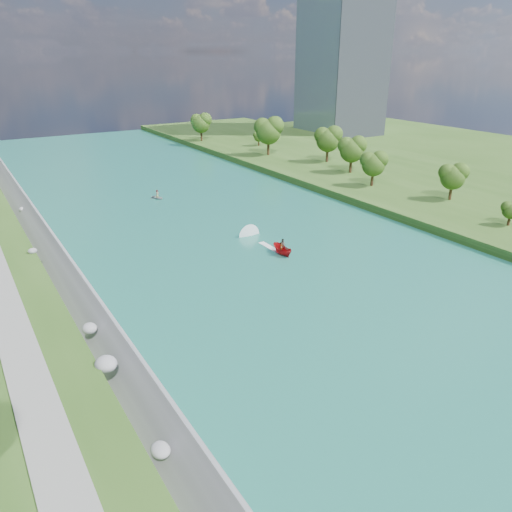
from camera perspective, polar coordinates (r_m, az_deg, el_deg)
ground at (r=59.26m, az=7.74°, el=-4.39°), size 260.00×260.00×0.00m
river_water at (r=74.35m, az=-1.96°, el=1.52°), size 55.00×240.00×0.10m
berm_east at (r=106.47m, az=22.00°, el=6.74°), size 44.00×240.00×1.50m
riprap_bank at (r=65.13m, az=-21.76°, el=-1.58°), size 4.33×236.00×4.30m
office_tower at (r=178.89m, az=9.92°, el=23.17°), size 22.00×22.00×60.00m
trees_east at (r=98.72m, az=16.03°, el=9.82°), size 18.25×144.32×11.39m
motorboat at (r=71.26m, az=2.17°, el=1.15°), size 3.60×18.70×2.00m
raft at (r=98.80m, az=-11.19°, el=6.67°), size 2.86×3.30×1.71m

